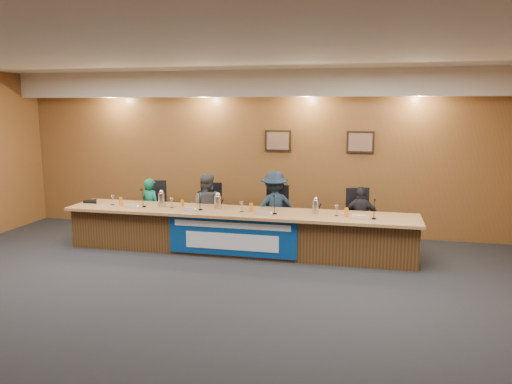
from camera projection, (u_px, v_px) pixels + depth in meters
floor at (190, 304)px, 6.46m from camera, size 10.00×10.00×0.00m
ceiling at (184, 49)px, 5.91m from camera, size 10.00×8.00×0.04m
wall_back at (259, 153)px, 10.03m from camera, size 10.00×0.04×3.20m
soffit at (256, 84)px, 9.56m from camera, size 10.00×0.50×0.50m
dais_body at (238, 233)px, 8.70m from camera, size 6.00×0.80×0.70m
dais_top at (237, 212)px, 8.59m from camera, size 6.10×0.95×0.05m
banner at (232, 237)px, 8.30m from camera, size 2.20×0.02×0.65m
banner_text_upper at (231, 225)px, 8.25m from camera, size 2.00×0.01×0.10m
banner_text_lower at (232, 242)px, 8.30m from camera, size 1.60×0.01×0.28m
wall_photo_left at (278, 141)px, 9.86m from camera, size 0.52×0.04×0.42m
wall_photo_right at (360, 142)px, 9.51m from camera, size 0.52×0.04×0.42m
panelist_a at (151, 208)px, 9.66m from camera, size 0.49×0.40×1.16m
panelist_b at (206, 207)px, 9.40m from camera, size 0.65×0.52×1.29m
panelist_c at (274, 208)px, 9.10m from camera, size 1.02×0.83×1.37m
panelist_d at (361, 219)px, 8.77m from camera, size 0.68×0.30×1.15m
office_chair_a at (153, 212)px, 9.77m from camera, size 0.54×0.54×0.08m
office_chair_b at (208, 215)px, 9.52m from camera, size 0.49×0.49×0.08m
office_chair_c at (275, 218)px, 9.23m from camera, size 0.48×0.48×0.08m
office_chair_d at (361, 223)px, 8.88m from camera, size 0.62×0.62×0.08m
nameplate_a at (131, 206)px, 8.79m from camera, size 0.24×0.08×0.10m
microphone_a at (144, 206)px, 8.91m from camera, size 0.07×0.07×0.02m
juice_glass_a at (121, 202)px, 9.01m from camera, size 0.06×0.06×0.15m
water_glass_a at (113, 200)px, 9.09m from camera, size 0.08×0.08×0.18m
nameplate_b at (188, 209)px, 8.53m from camera, size 0.24×0.08×0.10m
microphone_b at (201, 209)px, 8.64m from camera, size 0.07×0.07×0.02m
juice_glass_b at (182, 204)px, 8.78m from camera, size 0.06×0.06×0.15m
water_glass_b at (172, 203)px, 8.82m from camera, size 0.08×0.08×0.18m
nameplate_c at (264, 213)px, 8.21m from camera, size 0.24×0.08×0.10m
microphone_c at (275, 214)px, 8.32m from camera, size 0.07×0.07×0.02m
juice_glass_c at (251, 208)px, 8.48m from camera, size 0.06×0.06×0.15m
water_glass_c at (242, 207)px, 8.48m from camera, size 0.08×0.08×0.18m
nameplate_d at (361, 217)px, 7.90m from camera, size 0.24×0.08×0.10m
microphone_d at (374, 219)px, 7.95m from camera, size 0.07×0.07×0.02m
juice_glass_d at (346, 212)px, 8.10m from camera, size 0.06×0.06×0.15m
water_glass_d at (337, 211)px, 8.17m from camera, size 0.08×0.08×0.18m
carafe_left at (162, 200)px, 8.89m from camera, size 0.12×0.12×0.25m
carafe_mid at (218, 203)px, 8.74m from camera, size 0.13×0.13×0.22m
carafe_right at (316, 207)px, 8.32m from camera, size 0.11×0.11×0.23m
speakerphone at (92, 201)px, 9.29m from camera, size 0.32×0.32×0.05m
paper_stack at (360, 217)px, 8.11m from camera, size 0.26×0.33×0.01m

